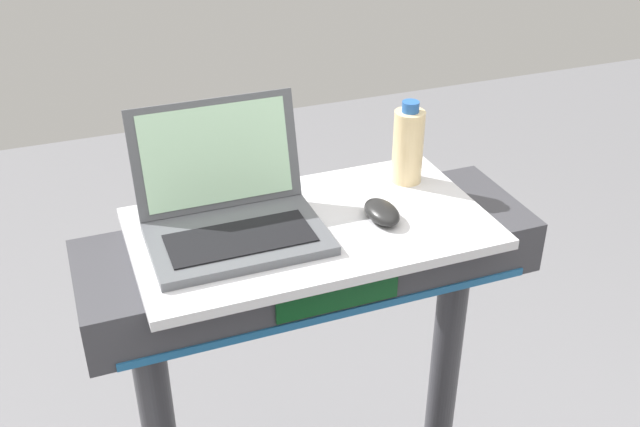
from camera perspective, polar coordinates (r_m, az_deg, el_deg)
The scene contains 4 objects.
desk_board at distance 1.45m, azimuth -0.71°, elevation -1.12°, with size 0.69×0.39×0.02m, color silver.
laptop at distance 1.40m, azimuth -6.85°, elevation 0.27°, with size 0.32×0.27×0.23m.
computer_mouse at distance 1.45m, azimuth 4.76°, elevation 0.11°, with size 0.06×0.10×0.03m, color black.
water_bottle at distance 1.57m, azimuth 6.76°, elevation 5.21°, with size 0.06×0.06×0.18m.
Camera 1 is at (-0.42, -0.46, 1.92)m, focal length 41.78 mm.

